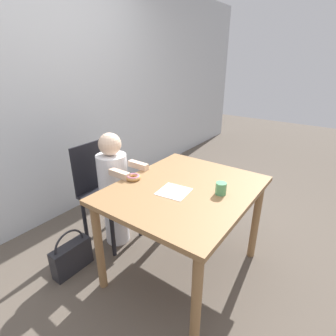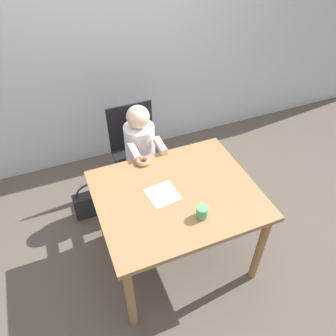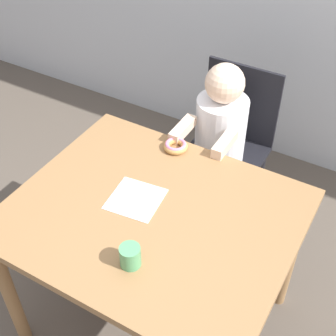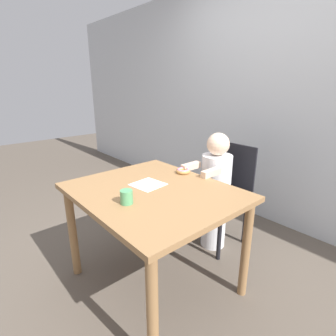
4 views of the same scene
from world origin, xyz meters
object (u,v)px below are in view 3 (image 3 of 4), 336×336
(child_figure, at_px, (218,154))
(cup, at_px, (130,256))
(handbag, at_px, (143,176))
(chair, at_px, (227,148))
(donut, at_px, (176,146))

(child_figure, relative_size, cup, 12.53)
(child_figure, height_order, cup, child_figure)
(child_figure, height_order, handbag, child_figure)
(chair, height_order, donut, chair)
(child_figure, xyz_separation_m, cup, (0.10, -0.95, 0.27))
(child_figure, bearing_deg, chair, 90.00)
(handbag, xyz_separation_m, cup, (0.59, -0.97, 0.66))
(chair, xyz_separation_m, handbag, (-0.49, -0.11, -0.34))
(donut, bearing_deg, cup, -74.43)
(chair, relative_size, handbag, 2.42)
(cup, bearing_deg, child_figure, 95.84)
(chair, distance_m, donut, 0.54)
(handbag, bearing_deg, donut, -38.97)
(child_figure, height_order, donut, child_figure)
(chair, xyz_separation_m, cup, (0.10, -1.08, 0.32))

